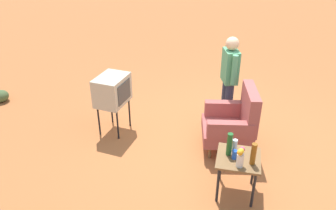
{
  "coord_description": "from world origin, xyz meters",
  "views": [
    {
      "loc": [
        4.79,
        0.19,
        3.26
      ],
      "look_at": [
        0.16,
        -0.87,
        0.65
      ],
      "focal_mm": 35.86,
      "sensor_mm": 36.0,
      "label": 1
    }
  ],
  "objects_px": {
    "soda_can_blue": "(235,155)",
    "flower_vase": "(240,156)",
    "bottle_tall_amber": "(253,154)",
    "tv_on_stand": "(112,90)",
    "bottle_short_clear": "(235,146)",
    "bottle_wine_green": "(229,144)",
    "person_standing": "(229,77)",
    "armchair": "(234,122)",
    "side_table": "(238,163)"
  },
  "relations": [
    {
      "from": "soda_can_blue",
      "to": "flower_vase",
      "type": "bearing_deg",
      "value": 26.01
    },
    {
      "from": "bottle_tall_amber",
      "to": "tv_on_stand",
      "type": "bearing_deg",
      "value": -117.39
    },
    {
      "from": "tv_on_stand",
      "to": "bottle_tall_amber",
      "type": "relative_size",
      "value": 3.43
    },
    {
      "from": "bottle_tall_amber",
      "to": "bottle_short_clear",
      "type": "bearing_deg",
      "value": -128.18
    },
    {
      "from": "bottle_short_clear",
      "to": "flower_vase",
      "type": "bearing_deg",
      "value": 16.27
    },
    {
      "from": "bottle_wine_green",
      "to": "tv_on_stand",
      "type": "bearing_deg",
      "value": -118.04
    },
    {
      "from": "person_standing",
      "to": "bottle_tall_amber",
      "type": "distance_m",
      "value": 1.88
    },
    {
      "from": "armchair",
      "to": "bottle_short_clear",
      "type": "distance_m",
      "value": 0.95
    },
    {
      "from": "armchair",
      "to": "soda_can_blue",
      "type": "distance_m",
      "value": 1.07
    },
    {
      "from": "bottle_short_clear",
      "to": "bottle_wine_green",
      "type": "relative_size",
      "value": 0.62
    },
    {
      "from": "bottle_short_clear",
      "to": "soda_can_blue",
      "type": "relative_size",
      "value": 1.64
    },
    {
      "from": "tv_on_stand",
      "to": "soda_can_blue",
      "type": "height_order",
      "value": "tv_on_stand"
    },
    {
      "from": "tv_on_stand",
      "to": "flower_vase",
      "type": "bearing_deg",
      "value": 59.28
    },
    {
      "from": "armchair",
      "to": "bottle_wine_green",
      "type": "xyz_separation_m",
      "value": [
        0.99,
        -0.02,
        0.25
      ]
    },
    {
      "from": "person_standing",
      "to": "tv_on_stand",
      "type": "bearing_deg",
      "value": -71.54
    },
    {
      "from": "armchair",
      "to": "bottle_wine_green",
      "type": "bearing_deg",
      "value": -1.44
    },
    {
      "from": "armchair",
      "to": "side_table",
      "type": "xyz_separation_m",
      "value": [
        1.02,
        0.11,
        0.01
      ]
    },
    {
      "from": "soda_can_blue",
      "to": "bottle_wine_green",
      "type": "relative_size",
      "value": 0.38
    },
    {
      "from": "person_standing",
      "to": "bottle_short_clear",
      "type": "xyz_separation_m",
      "value": [
        1.64,
        0.2,
        -0.25
      ]
    },
    {
      "from": "side_table",
      "to": "flower_vase",
      "type": "height_order",
      "value": "flower_vase"
    },
    {
      "from": "side_table",
      "to": "flower_vase",
      "type": "relative_size",
      "value": 2.23
    },
    {
      "from": "armchair",
      "to": "bottle_tall_amber",
      "type": "relative_size",
      "value": 3.53
    },
    {
      "from": "bottle_wine_green",
      "to": "bottle_tall_amber",
      "type": "distance_m",
      "value": 0.33
    },
    {
      "from": "tv_on_stand",
      "to": "bottle_short_clear",
      "type": "relative_size",
      "value": 5.15
    },
    {
      "from": "bottle_wine_green",
      "to": "flower_vase",
      "type": "distance_m",
      "value": 0.26
    },
    {
      "from": "soda_can_blue",
      "to": "bottle_tall_amber",
      "type": "bearing_deg",
      "value": 75.63
    },
    {
      "from": "person_standing",
      "to": "bottle_short_clear",
      "type": "relative_size",
      "value": 8.2
    },
    {
      "from": "bottle_tall_amber",
      "to": "flower_vase",
      "type": "distance_m",
      "value": 0.18
    },
    {
      "from": "soda_can_blue",
      "to": "bottle_wine_green",
      "type": "bearing_deg",
      "value": -131.76
    },
    {
      "from": "tv_on_stand",
      "to": "bottle_short_clear",
      "type": "height_order",
      "value": "tv_on_stand"
    },
    {
      "from": "armchair",
      "to": "bottle_wine_green",
      "type": "height_order",
      "value": "armchair"
    },
    {
      "from": "armchair",
      "to": "person_standing",
      "type": "bearing_deg",
      "value": -167.45
    },
    {
      "from": "tv_on_stand",
      "to": "person_standing",
      "type": "relative_size",
      "value": 0.63
    },
    {
      "from": "bottle_short_clear",
      "to": "bottle_wine_green",
      "type": "height_order",
      "value": "bottle_wine_green"
    },
    {
      "from": "person_standing",
      "to": "flower_vase",
      "type": "xyz_separation_m",
      "value": [
        1.91,
        0.28,
        -0.2
      ]
    },
    {
      "from": "tv_on_stand",
      "to": "bottle_wine_green",
      "type": "bearing_deg",
      "value": 61.96
    },
    {
      "from": "armchair",
      "to": "tv_on_stand",
      "type": "distance_m",
      "value": 2.05
    },
    {
      "from": "armchair",
      "to": "side_table",
      "type": "height_order",
      "value": "armchair"
    },
    {
      "from": "bottle_short_clear",
      "to": "bottle_tall_amber",
      "type": "distance_m",
      "value": 0.3
    },
    {
      "from": "side_table",
      "to": "soda_can_blue",
      "type": "height_order",
      "value": "soda_can_blue"
    },
    {
      "from": "side_table",
      "to": "flower_vase",
      "type": "xyz_separation_m",
      "value": [
        0.18,
        0.01,
        0.23
      ]
    },
    {
      "from": "armchair",
      "to": "bottle_wine_green",
      "type": "relative_size",
      "value": 3.31
    },
    {
      "from": "bottle_short_clear",
      "to": "bottle_tall_amber",
      "type": "height_order",
      "value": "bottle_tall_amber"
    },
    {
      "from": "person_standing",
      "to": "flower_vase",
      "type": "bearing_deg",
      "value": 8.36
    },
    {
      "from": "person_standing",
      "to": "flower_vase",
      "type": "relative_size",
      "value": 6.19
    },
    {
      "from": "soda_can_blue",
      "to": "bottle_short_clear",
      "type": "bearing_deg",
      "value": -175.93
    },
    {
      "from": "soda_can_blue",
      "to": "person_standing",
      "type": "bearing_deg",
      "value": -173.17
    },
    {
      "from": "tv_on_stand",
      "to": "flower_vase",
      "type": "distance_m",
      "value": 2.51
    },
    {
      "from": "bottle_wine_green",
      "to": "soda_can_blue",
      "type": "bearing_deg",
      "value": 48.24
    },
    {
      "from": "tv_on_stand",
      "to": "side_table",
      "type": "bearing_deg",
      "value": 62.71
    }
  ]
}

